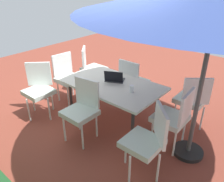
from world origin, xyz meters
TOP-DOWN VIEW (x-y plane):
  - ground_plane at (0.00, 0.00)m, footprint 10.00×10.00m
  - dining_table at (0.00, 0.00)m, footprint 1.70×1.00m
  - chair_southeast at (1.16, -0.65)m, footprint 0.59×0.59m
  - chair_south at (0.02, -0.64)m, footprint 0.46×0.46m
  - chair_northeast at (1.15, 0.71)m, footprint 0.59×0.59m
  - chair_north at (0.03, 0.68)m, footprint 0.48×0.49m
  - chair_east at (1.17, 0.02)m, footprint 0.48×0.47m
  - chair_northwest at (-1.15, 0.66)m, footprint 0.59×0.59m
  - chair_southwest at (-1.14, -0.71)m, footprint 0.58×0.58m
  - chair_west at (-1.17, -0.03)m, footprint 0.47×0.46m
  - laptop at (0.03, -0.09)m, footprint 0.40×0.36m
  - cup at (-0.44, 0.05)m, footprint 0.07×0.07m

SIDE VIEW (x-z plane):
  - ground_plane at x=0.00m, z-range -0.02..0.00m
  - chair_southeast at x=1.16m, z-range 0.06..1.04m
  - chair_south at x=0.02m, z-range 0.06..1.04m
  - chair_northeast at x=1.15m, z-range 0.06..1.04m
  - chair_north at x=0.03m, z-range 0.06..1.04m
  - chair_east at x=1.17m, z-range 0.06..1.04m
  - chair_northwest at x=-1.15m, z-range 0.06..1.04m
  - chair_southwest at x=-1.14m, z-range 0.06..1.04m
  - chair_west at x=-1.17m, z-range 0.06..1.04m
  - dining_table at x=0.00m, z-range 0.31..1.04m
  - laptop at x=0.03m, z-range 0.67..0.88m
  - cup at x=-0.44m, z-range 0.73..0.84m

